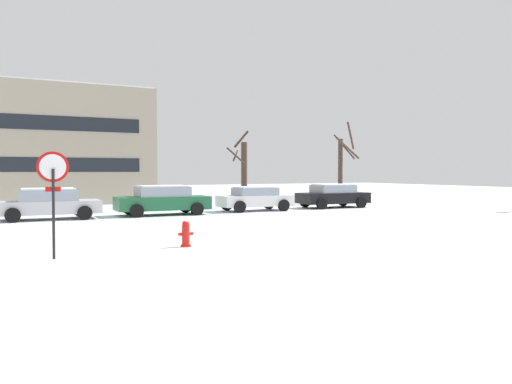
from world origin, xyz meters
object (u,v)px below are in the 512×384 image
fire_hydrant (186,233)px  parked_car_silver (48,203)px  parked_car_green (163,200)px  parked_car_white (255,198)px  stop_sign (53,184)px  parked_car_black (333,195)px

fire_hydrant → parked_car_silver: bearing=103.9°
parked_car_silver → parked_car_green: size_ratio=0.98×
parked_car_white → parked_car_silver: bearing=-179.3°
stop_sign → fire_hydrant: 3.94m
parked_car_green → fire_hydrant: bearing=-103.8°
parked_car_black → fire_hydrant: bearing=-140.4°
fire_hydrant → parked_car_green: parked_car_green is taller
parked_car_silver → stop_sign: bearing=-94.8°
fire_hydrant → parked_car_green: (2.62, 10.68, 0.35)m
parked_car_white → parked_car_black: parked_car_black is taller
stop_sign → parked_car_white: 16.25m
stop_sign → parked_car_black: size_ratio=0.62×
parked_car_silver → parked_car_white: parked_car_silver is taller
fire_hydrant → parked_car_green: 11.01m
stop_sign → parked_car_white: stop_sign is taller
parked_car_black → parked_car_white: bearing=-179.4°
parked_car_silver → parked_car_black: bearing=0.7°
stop_sign → parked_car_black: 20.38m
stop_sign → fire_hydrant: size_ratio=3.35×
parked_car_silver → parked_car_green: bearing=-0.7°
parked_car_white → parked_car_black: 5.29m
stop_sign → parked_car_green: (6.24, 11.18, -1.12)m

